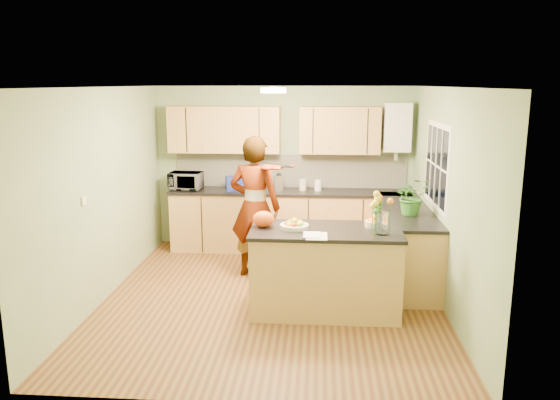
{
  "coord_description": "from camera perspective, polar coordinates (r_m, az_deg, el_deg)",
  "views": [
    {
      "loc": [
        0.55,
        -6.19,
        2.55
      ],
      "look_at": [
        0.06,
        0.5,
        1.1
      ],
      "focal_mm": 35.0,
      "sensor_mm": 36.0,
      "label": 1
    }
  ],
  "objects": [
    {
      "name": "papers",
      "position": [
        5.78,
        3.85,
        -3.76
      ],
      "size": [
        0.22,
        0.3,
        0.01
      ],
      "primitive_type": "cube",
      "color": "white",
      "rests_on": "peninsula_island"
    },
    {
      "name": "flower_vase",
      "position": [
        5.85,
        10.77,
        -0.24
      ],
      "size": [
        0.29,
        0.29,
        0.53
      ],
      "rotation": [
        0.0,
        0.0,
        0.27
      ],
      "color": "silver",
      "rests_on": "peninsula_island"
    },
    {
      "name": "jar_cream",
      "position": [
        8.32,
        2.41,
        1.59
      ],
      "size": [
        0.13,
        0.13,
        0.17
      ],
      "primitive_type": "cylinder",
      "rotation": [
        0.0,
        0.0,
        0.25
      ],
      "color": "beige",
      "rests_on": "back_counter"
    },
    {
      "name": "ceiling_lamp",
      "position": [
        6.52,
        -0.71,
        11.4
      ],
      "size": [
        0.3,
        0.3,
        0.07
      ],
      "color": "#FFEABF",
      "rests_on": "ceiling"
    },
    {
      "name": "splashback",
      "position": [
        8.55,
        1.08,
        3.08
      ],
      "size": [
        3.6,
        0.02,
        0.52
      ],
      "primitive_type": "cube",
      "color": "beige",
      "rests_on": "back_counter"
    },
    {
      "name": "potted_plant",
      "position": [
        6.92,
        13.64,
        0.37
      ],
      "size": [
        0.49,
        0.45,
        0.47
      ],
      "primitive_type": "imported",
      "rotation": [
        0.0,
        0.0,
        0.22
      ],
      "color": "#317125",
      "rests_on": "right_counter"
    },
    {
      "name": "floor",
      "position": [
        6.72,
        -0.87,
        -10.13
      ],
      "size": [
        4.5,
        4.5,
        0.0
      ],
      "primitive_type": "plane",
      "color": "#583119",
      "rests_on": "ground"
    },
    {
      "name": "jar_white",
      "position": [
        8.29,
        4.0,
        1.53
      ],
      "size": [
        0.13,
        0.13,
        0.16
      ],
      "primitive_type": "cylinder",
      "rotation": [
        0.0,
        0.0,
        -0.3
      ],
      "color": "white",
      "rests_on": "back_counter"
    },
    {
      "name": "ceiling",
      "position": [
        6.22,
        -0.94,
        11.72
      ],
      "size": [
        4.0,
        4.5,
        0.02
      ],
      "primitive_type": "cube",
      "color": "white",
      "rests_on": "wall_back"
    },
    {
      "name": "window_right",
      "position": [
        7.01,
        16.01,
        3.51
      ],
      "size": [
        0.01,
        1.3,
        1.05
      ],
      "color": "white",
      "rests_on": "wall_right"
    },
    {
      "name": "light_switch",
      "position": [
        6.26,
        -19.81,
        -0.05
      ],
      "size": [
        0.02,
        0.09,
        0.09
      ],
      "primitive_type": "cube",
      "color": "white",
      "rests_on": "wall_left"
    },
    {
      "name": "back_counter",
      "position": [
        8.41,
        0.96,
        -2.13
      ],
      "size": [
        3.64,
        0.62,
        0.94
      ],
      "color": "#B48248",
      "rests_on": "floor"
    },
    {
      "name": "right_counter",
      "position": [
        7.43,
        12.92,
        -4.39
      ],
      "size": [
        0.62,
        2.24,
        0.94
      ],
      "color": "#B48248",
      "rests_on": "floor"
    },
    {
      "name": "wall_front",
      "position": [
        4.19,
        -3.62,
        -5.91
      ],
      "size": [
        4.0,
        0.02,
        2.5
      ],
      "primitive_type": "cube",
      "color": "gray",
      "rests_on": "floor"
    },
    {
      "name": "wall_right",
      "position": [
        6.49,
        16.97,
        0.09
      ],
      "size": [
        0.02,
        4.5,
        2.5
      ],
      "primitive_type": "cube",
      "color": "gray",
      "rests_on": "floor"
    },
    {
      "name": "orange_bowl",
      "position": [
        6.23,
        9.87,
        -2.26
      ],
      "size": [
        0.22,
        0.22,
        0.13
      ],
      "color": "beige",
      "rests_on": "peninsula_island"
    },
    {
      "name": "orange_bag",
      "position": [
        6.13,
        -1.74,
        -2.0
      ],
      "size": [
        0.26,
        0.23,
        0.18
      ],
      "primitive_type": "ellipsoid",
      "rotation": [
        0.0,
        0.0,
        0.11
      ],
      "color": "#F35114",
      "rests_on": "peninsula_island"
    },
    {
      "name": "violinist",
      "position": [
        7.19,
        -2.64,
        -0.75
      ],
      "size": [
        0.77,
        0.59,
        1.89
      ],
      "primitive_type": "imported",
      "rotation": [
        0.0,
        0.0,
        2.92
      ],
      "color": "tan",
      "rests_on": "floor"
    },
    {
      "name": "blue_box",
      "position": [
        8.35,
        -4.75,
        1.75
      ],
      "size": [
        0.31,
        0.26,
        0.21
      ],
      "primitive_type": "cube",
      "rotation": [
        0.0,
        0.0,
        0.28
      ],
      "color": "navy",
      "rests_on": "back_counter"
    },
    {
      "name": "violin",
      "position": [
        6.85,
        -1.24,
        3.44
      ],
      "size": [
        0.57,
        0.49,
        0.14
      ],
      "primitive_type": null,
      "rotation": [
        0.17,
        0.0,
        -0.61
      ],
      "color": "#550905",
      "rests_on": "violinist"
    },
    {
      "name": "upper_cabinets",
      "position": [
        8.33,
        -0.87,
        7.35
      ],
      "size": [
        3.2,
        0.34,
        0.7
      ],
      "color": "#B48248",
      "rests_on": "wall_back"
    },
    {
      "name": "peninsula_island",
      "position": [
        6.21,
        4.73,
        -7.31
      ],
      "size": [
        1.67,
        0.86,
        0.96
      ],
      "color": "#B48248",
      "rests_on": "floor"
    },
    {
      "name": "microwave",
      "position": [
        8.49,
        -9.82,
        1.98
      ],
      "size": [
        0.5,
        0.36,
        0.27
      ],
      "primitive_type": "imported",
      "rotation": [
        0.0,
        0.0,
        -0.07
      ],
      "color": "white",
      "rests_on": "back_counter"
    },
    {
      "name": "boiler",
      "position": [
        8.39,
        12.12,
        7.44
      ],
      "size": [
        0.4,
        0.3,
        0.86
      ],
      "color": "white",
      "rests_on": "wall_back"
    },
    {
      "name": "wall_left",
      "position": [
        6.82,
        -17.89,
        0.6
      ],
      "size": [
        0.02,
        4.5,
        2.5
      ],
      "primitive_type": "cube",
      "color": "gray",
      "rests_on": "floor"
    },
    {
      "name": "fruit_dish",
      "position": [
        6.06,
        1.51,
        -2.58
      ],
      "size": [
        0.32,
        0.32,
        0.11
      ],
      "color": "beige",
      "rests_on": "peninsula_island"
    },
    {
      "name": "kettle",
      "position": [
        8.3,
        -0.13,
        1.89
      ],
      "size": [
        0.17,
        0.17,
        0.31
      ],
      "rotation": [
        0.0,
        0.0,
        -0.34
      ],
      "color": "silver",
      "rests_on": "back_counter"
    },
    {
      "name": "wall_back",
      "position": [
        8.56,
        0.42,
        3.44
      ],
      "size": [
        4.0,
        0.02,
        2.5
      ],
      "primitive_type": "cube",
      "color": "gray",
      "rests_on": "floor"
    }
  ]
}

